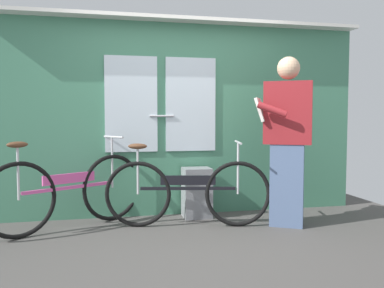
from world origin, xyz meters
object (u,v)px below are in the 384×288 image
object	(u,v)px
bicycle_leaning_behind	(187,192)
passenger_reading_newspaper	(287,137)
trash_bin_by_wall	(197,192)
bicycle_near_door	(69,191)

from	to	relation	value
bicycle_leaning_behind	passenger_reading_newspaper	distance (m)	1.20
bicycle_leaning_behind	trash_bin_by_wall	distance (m)	0.45
bicycle_leaning_behind	passenger_reading_newspaper	world-z (taller)	passenger_reading_newspaper
bicycle_near_door	passenger_reading_newspaper	bearing A→B (deg)	-40.45
bicycle_near_door	trash_bin_by_wall	bearing A→B (deg)	-22.46
bicycle_leaning_behind	bicycle_near_door	bearing A→B (deg)	-176.96
bicycle_near_door	bicycle_leaning_behind	bearing A→B (deg)	-39.36
trash_bin_by_wall	bicycle_leaning_behind	bearing A→B (deg)	-116.42
trash_bin_by_wall	passenger_reading_newspaper	bearing A→B (deg)	-34.89
bicycle_leaning_behind	passenger_reading_newspaper	size ratio (longest dim) A/B	0.97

